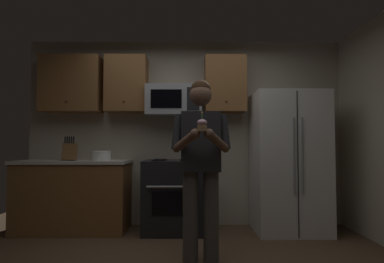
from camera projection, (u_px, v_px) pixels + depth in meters
name	position (u px, v px, depth m)	size (l,w,h in m)	color
wall_back	(185.00, 133.00, 4.64)	(4.40, 0.10, 2.60)	#B7AD99
oven_range	(173.00, 196.00, 4.21)	(0.76, 0.70, 0.93)	black
microwave	(174.00, 101.00, 4.38)	(0.74, 0.41, 0.40)	#9EA0A5
refrigerator	(289.00, 162.00, 4.20)	(0.90, 0.75, 1.80)	white
cabinet_row_upper	(132.00, 85.00, 4.44)	(2.78, 0.36, 0.76)	brown
counter_left	(74.00, 195.00, 4.22)	(1.44, 0.66, 0.92)	brown
knife_block	(70.00, 152.00, 4.19)	(0.16, 0.15, 0.32)	brown
bowl_large_white	(101.00, 155.00, 4.24)	(0.27, 0.27, 0.12)	white
person	(201.00, 158.00, 3.15)	(0.60, 0.48, 1.76)	#4C4742
cupcake	(202.00, 125.00, 2.83)	(0.09, 0.09, 0.17)	#A87F56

